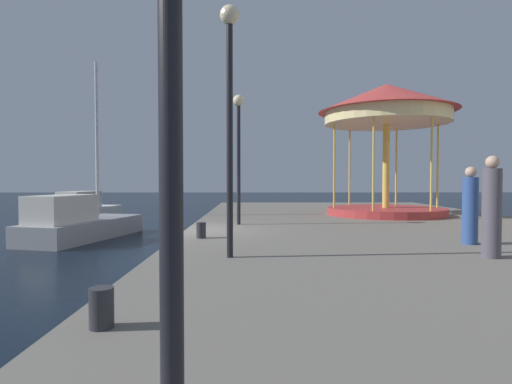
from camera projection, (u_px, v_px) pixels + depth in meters
ground_plane at (186, 257)px, 12.03m from camera, size 120.00×120.00×0.00m
quay_dock at (395, 243)px, 12.07m from camera, size 12.27×28.41×0.80m
sailboat_grey at (78, 223)px, 15.39m from camera, size 3.14×5.71×6.98m
motorboat_white at (82, 210)px, 22.84m from camera, size 2.82×5.53×1.62m
carousel at (386, 117)px, 16.93m from camera, size 5.59×5.59×5.40m
lamp_post_mid_promenade at (230, 88)px, 7.66m from camera, size 0.36×0.36×4.70m
lamp_post_far_end at (239, 136)px, 13.35m from camera, size 0.36×0.36×4.21m
bollard_north at (201, 230)px, 10.29m from camera, size 0.24×0.24×0.40m
bollard_south at (102, 308)px, 4.06m from camera, size 0.24×0.24×0.40m
person_near_carousel at (492, 210)px, 7.70m from camera, size 0.34×0.34×1.92m
person_by_the_water at (470, 208)px, 9.33m from camera, size 0.34×0.34×1.76m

